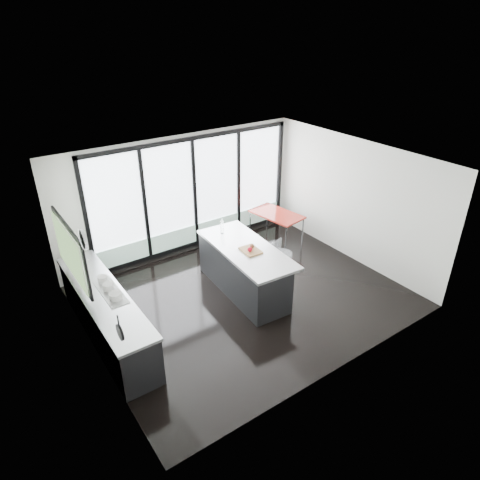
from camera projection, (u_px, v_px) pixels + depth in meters
floor at (244, 297)px, 8.73m from camera, size 6.00×5.00×0.00m
ceiling at (245, 164)px, 7.42m from camera, size 6.00×5.00×0.00m
wall_back at (193, 198)px, 10.06m from camera, size 6.00×0.09×2.80m
wall_front at (344, 300)px, 6.26m from camera, size 6.00×0.00×2.80m
wall_left at (80, 270)px, 6.69m from camera, size 0.26×5.00×2.80m
wall_right at (353, 201)px, 9.59m from camera, size 0.00×5.00×2.80m
counter_cabinets at (107, 315)px, 7.45m from camera, size 0.69×3.24×1.36m
island at (243, 269)px, 8.71m from camera, size 1.17×2.48×1.28m
bar_stool_near at (282, 268)px, 8.98m from camera, size 0.59×0.59×0.75m
bar_stool_far at (254, 259)px, 9.41m from camera, size 0.51×0.51×0.65m
red_table at (276, 226)px, 10.83m from camera, size 0.95×1.41×0.70m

